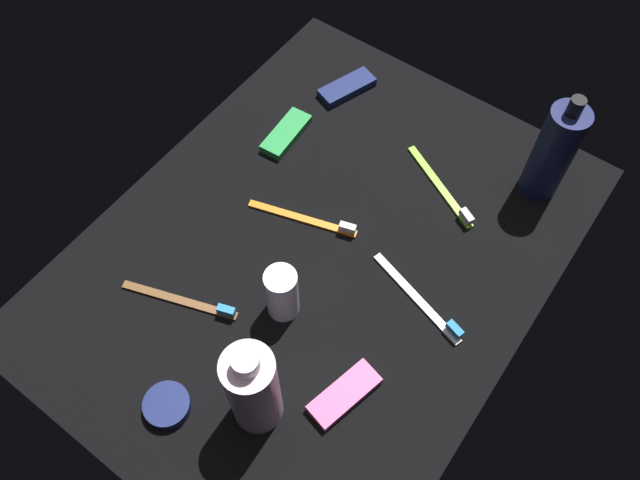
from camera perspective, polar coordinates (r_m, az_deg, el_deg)
The scene contains 12 objects.
ground_plane at distance 98.97cm, azimuth 0.00°, elevation -1.07°, with size 84.00×64.00×1.20cm, color black.
lotion_bottle at distance 104.19cm, azimuth 20.08°, elevation 7.39°, with size 6.08×6.08×20.14cm.
bodywash_bottle at distance 80.80cm, azimuth -5.98°, elevation -13.06°, with size 6.59×6.59×19.00cm.
deodorant_stick at distance 89.79cm, azimuth -3.41°, elevation -4.75°, with size 4.67×4.67×9.57cm, color silver.
toothbrush_orange at distance 100.68cm, azimuth -1.00°, elevation 1.86°, with size 6.33×17.58×2.10cm.
toothbrush_brown at distance 95.73cm, azimuth -11.83°, elevation -5.35°, with size 6.95×17.42×2.10cm.
toothbrush_white at distance 94.82cm, azimuth 9.03°, elevation -5.48°, with size 6.27×17.60×2.10cm.
toothbrush_lime at distance 105.77cm, azimuth 10.95°, elevation 4.41°, with size 9.27×16.57×2.10cm.
snack_bar_green at distance 111.08cm, azimuth -3.03°, elevation 9.44°, with size 10.40×4.00×1.50cm, color green.
snack_bar_navy at distance 118.29cm, azimuth 2.41°, elevation 13.42°, with size 10.40×4.00×1.50cm, color navy.
snack_bar_pink at distance 88.55cm, azimuth 2.18°, elevation -13.57°, with size 10.40×4.00×1.50cm, color #E55999.
cream_tin_left at distance 90.23cm, azimuth -13.45°, elevation -14.12°, with size 6.27×6.27×1.78cm, color navy.
Camera 1 is at (39.93, 28.98, 85.19)cm, focal length 35.95 mm.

